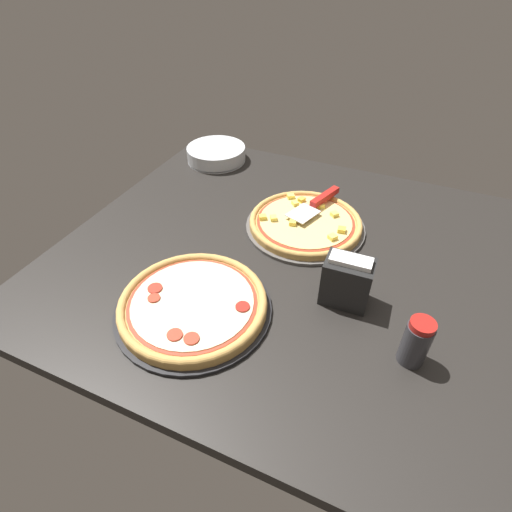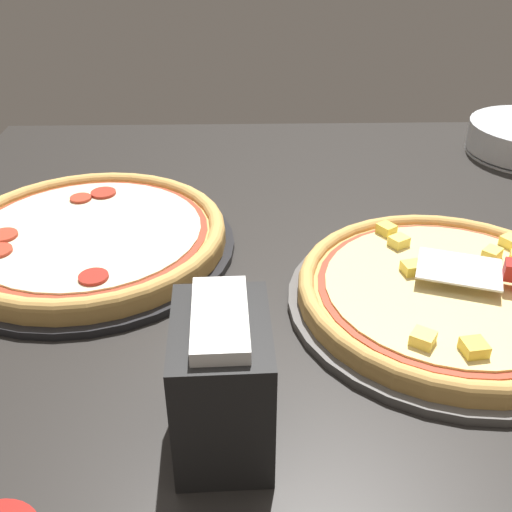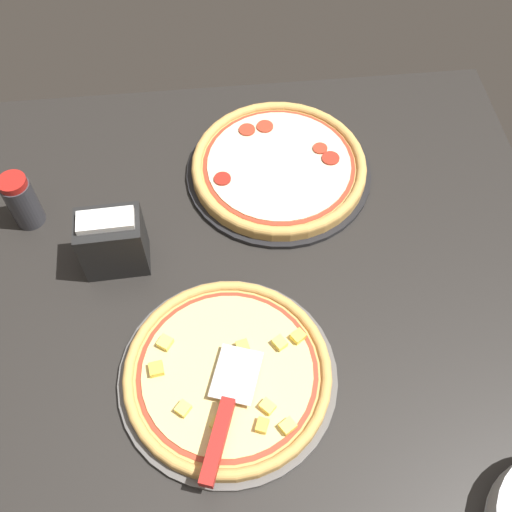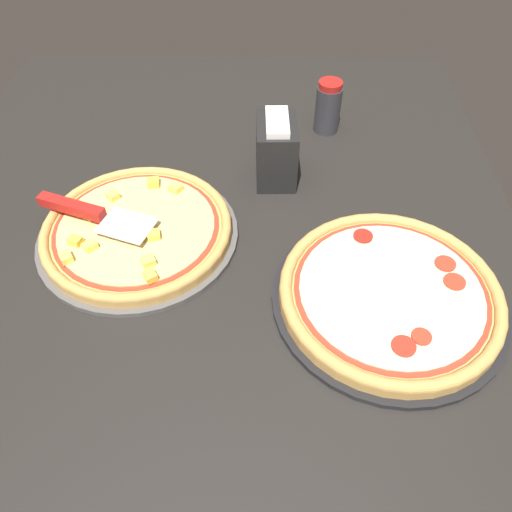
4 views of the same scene
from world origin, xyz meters
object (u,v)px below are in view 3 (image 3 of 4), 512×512
object	(u,v)px
pizza_back	(279,166)
parmesan_shaker	(22,201)
napkin_holder	(113,242)
pizza_front	(228,373)
serving_spatula	(222,426)

from	to	relation	value
pizza_back	parmesan_shaker	xyz separation A→B (cm)	(-50.15, -6.79, 3.40)
pizza_back	napkin_holder	xyz separation A→B (cm)	(-32.53, -18.45, 4.04)
pizza_back	napkin_holder	distance (cm)	37.61
pizza_front	serving_spatula	xyz separation A→B (cm)	(-1.51, -9.61, 2.76)
serving_spatula	pizza_front	bearing A→B (deg)	81.06
pizza_front	pizza_back	distance (cm)	45.90
pizza_back	serving_spatula	xyz separation A→B (cm)	(-15.41, -53.35, 2.56)
pizza_back	serving_spatula	world-z (taller)	serving_spatula
pizza_front	napkin_holder	world-z (taller)	napkin_holder
parmesan_shaker	serving_spatula	bearing A→B (deg)	-53.28
pizza_front	pizza_back	xyz separation A→B (cm)	(13.90, 43.74, 0.20)
pizza_front	napkin_holder	size ratio (longest dim) A/B	2.53
serving_spatula	parmesan_shaker	bearing A→B (deg)	126.72
pizza_front	parmesan_shaker	bearing A→B (deg)	134.44
parmesan_shaker	napkin_holder	xyz separation A→B (cm)	(17.62, -11.66, 0.63)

